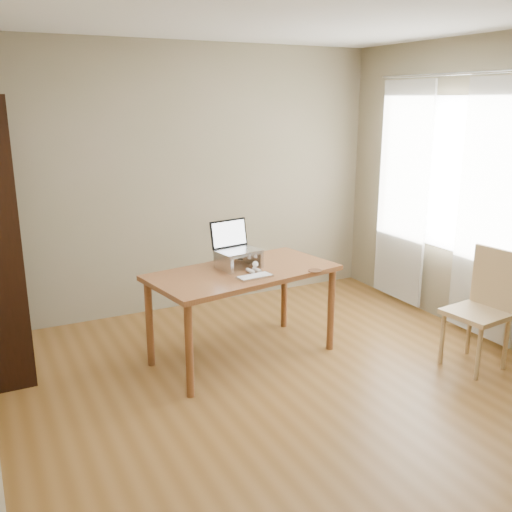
{
  "coord_description": "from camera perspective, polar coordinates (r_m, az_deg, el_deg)",
  "views": [
    {
      "loc": [
        -1.97,
        -3.07,
        2.07
      ],
      "look_at": [
        0.01,
        0.84,
        0.86
      ],
      "focal_mm": 40.0,
      "sensor_mm": 36.0,
      "label": 1
    }
  ],
  "objects": [
    {
      "name": "laptop_stand",
      "position": [
        4.59,
        -1.76,
        -0.18
      ],
      "size": [
        0.32,
        0.25,
        0.13
      ],
      "rotation": [
        0.0,
        0.0,
        0.17
      ],
      "color": "silver",
      "rests_on": "desk"
    },
    {
      "name": "laptop",
      "position": [
        4.62,
        -2.08,
        1.31
      ],
      "size": [
        0.37,
        0.34,
        0.24
      ],
      "rotation": [
        0.0,
        0.0,
        0.17
      ],
      "color": "silver",
      "rests_on": "laptop_stand"
    },
    {
      "name": "chair",
      "position": [
        4.83,
        21.86,
        -4.53
      ],
      "size": [
        0.46,
        0.46,
        0.95
      ],
      "rotation": [
        0.0,
        0.0,
        0.11
      ],
      "color": "tan",
      "rests_on": "ground"
    },
    {
      "name": "desk",
      "position": [
        4.57,
        -1.31,
        -2.51
      ],
      "size": [
        1.59,
        0.98,
        0.75
      ],
      "rotation": [
        0.0,
        0.0,
        0.17
      ],
      "color": "brown",
      "rests_on": "ground"
    },
    {
      "name": "curtains",
      "position": [
        5.56,
        18.18,
        5.36
      ],
      "size": [
        0.03,
        1.9,
        2.25
      ],
      "color": "white",
      "rests_on": "ground"
    },
    {
      "name": "keyboard",
      "position": [
        4.35,
        -0.14,
        -2.07
      ],
      "size": [
        0.29,
        0.14,
        0.02
      ],
      "rotation": [
        0.0,
        0.0,
        0.09
      ],
      "color": "silver",
      "rests_on": "desk"
    },
    {
      "name": "cat",
      "position": [
        4.64,
        -1.48,
        -0.23
      ],
      "size": [
        0.25,
        0.49,
        0.16
      ],
      "rotation": [
        0.0,
        0.0,
        0.08
      ],
      "color": "#4C413B",
      "rests_on": "desk"
    },
    {
      "name": "room",
      "position": [
        3.75,
        6.06,
        3.55
      ],
      "size": [
        4.04,
        4.54,
        2.64
      ],
      "color": "brown",
      "rests_on": "ground"
    },
    {
      "name": "coaster",
      "position": [
        4.55,
        5.93,
        -1.47
      ],
      "size": [
        0.11,
        0.11,
        0.01
      ],
      "primitive_type": "cylinder",
      "color": "#50381B",
      "rests_on": "desk"
    }
  ]
}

